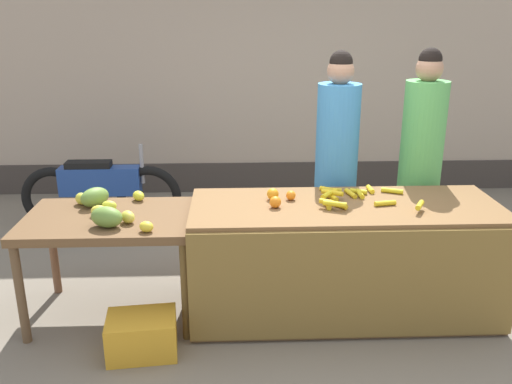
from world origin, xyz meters
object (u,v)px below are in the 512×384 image
object	(u,v)px
vendor_woman_green_shirt	(420,164)
parked_motorcycle	(101,190)
vendor_woman_blue_shirt	(336,166)
produce_crate	(142,335)
produce_sack	(232,236)

from	to	relation	value
vendor_woman_green_shirt	parked_motorcycle	size ratio (longest dim) A/B	1.16
vendor_woman_blue_shirt	vendor_woman_green_shirt	xyz separation A→B (m)	(0.69, 0.00, 0.01)
vendor_woman_green_shirt	parked_motorcycle	distance (m)	3.09
produce_crate	produce_sack	bearing A→B (deg)	66.99
produce_crate	vendor_woman_green_shirt	bearing A→B (deg)	28.46
parked_motorcycle	produce_sack	world-z (taller)	parked_motorcycle
vendor_woman_green_shirt	parked_motorcycle	bearing A→B (deg)	160.14
vendor_woman_green_shirt	produce_crate	distance (m)	2.55
produce_crate	produce_sack	size ratio (longest dim) A/B	0.93
vendor_woman_blue_shirt	vendor_woman_green_shirt	size ratio (longest dim) A/B	0.99
vendor_woman_blue_shirt	produce_sack	distance (m)	1.12
vendor_woman_blue_shirt	vendor_woman_green_shirt	bearing A→B (deg)	0.23
produce_crate	produce_sack	xyz separation A→B (m)	(0.58, 1.36, 0.11)
vendor_woman_green_shirt	produce_sack	size ratio (longest dim) A/B	3.91
produce_crate	vendor_woman_blue_shirt	bearing A→B (deg)	38.70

